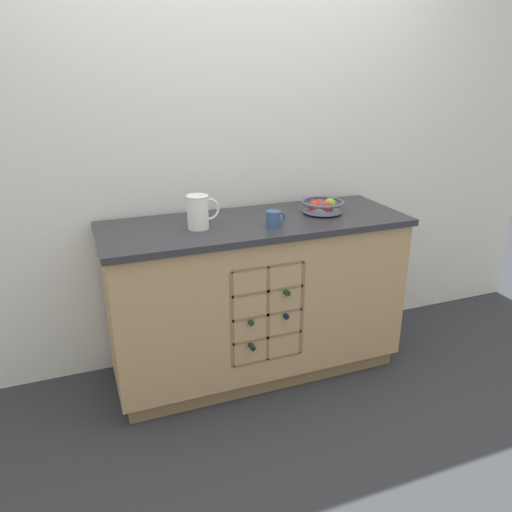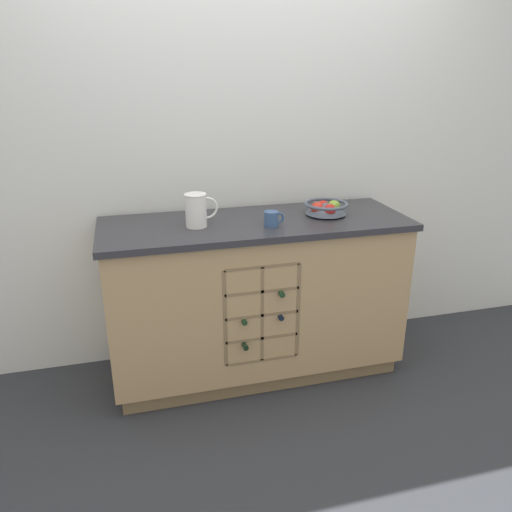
# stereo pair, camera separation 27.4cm
# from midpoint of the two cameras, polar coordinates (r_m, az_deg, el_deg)

# --- Properties ---
(ground_plane) EXTENTS (14.00, 14.00, 0.00)m
(ground_plane) POSITION_cam_midpoint_polar(r_m,az_deg,el_deg) (3.07, 2.62, -12.70)
(ground_plane) COLOR #2D3035
(back_wall) EXTENTS (4.40, 0.06, 2.55)m
(back_wall) POSITION_cam_midpoint_polar(r_m,az_deg,el_deg) (2.93, 0.95, 12.58)
(back_wall) COLOR silver
(back_wall) RESTS_ON ground_plane
(kitchen_island) EXTENTS (1.66, 0.62, 0.92)m
(kitchen_island) POSITION_cam_midpoint_polar(r_m,az_deg,el_deg) (2.84, 2.78, -4.81)
(kitchen_island) COLOR olive
(kitchen_island) RESTS_ON ground_plane
(fruit_bowl) EXTENTS (0.24, 0.24, 0.08)m
(fruit_bowl) POSITION_cam_midpoint_polar(r_m,az_deg,el_deg) (2.82, 10.80, 5.46)
(fruit_bowl) COLOR #4C5666
(fruit_bowl) RESTS_ON kitchen_island
(white_pitcher) EXTENTS (0.17, 0.11, 0.17)m
(white_pitcher) POSITION_cam_midpoint_polar(r_m,az_deg,el_deg) (2.55, -3.75, 5.29)
(white_pitcher) COLOR white
(white_pitcher) RESTS_ON kitchen_island
(ceramic_mug) EXTENTS (0.11, 0.07, 0.08)m
(ceramic_mug) POSITION_cam_midpoint_polar(r_m,az_deg,el_deg) (2.58, 4.89, 4.22)
(ceramic_mug) COLOR #385684
(ceramic_mug) RESTS_ON kitchen_island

